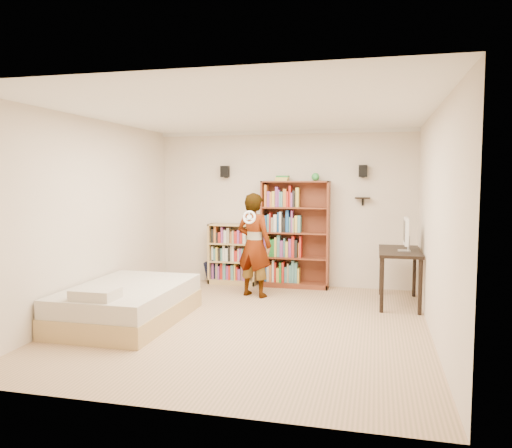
{
  "coord_description": "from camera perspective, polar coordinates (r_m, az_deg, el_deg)",
  "views": [
    {
      "loc": [
        1.57,
        -6.11,
        1.87
      ],
      "look_at": [
        -0.05,
        0.6,
        1.24
      ],
      "focal_mm": 35.0,
      "sensor_mm": 36.0,
      "label": 1
    }
  ],
  "objects": [
    {
      "name": "ground",
      "position": [
        6.58,
        -0.84,
        -11.31
      ],
      "size": [
        4.5,
        5.0,
        0.01
      ],
      "primitive_type": "cube",
      "color": "tan",
      "rests_on": "ground"
    },
    {
      "name": "room_shell",
      "position": [
        6.31,
        -0.86,
        4.21
      ],
      "size": [
        4.52,
        5.02,
        2.71
      ],
      "color": "beige",
      "rests_on": "ground"
    },
    {
      "name": "crown_molding",
      "position": [
        6.36,
        -0.87,
        12.41
      ],
      "size": [
        4.5,
        5.0,
        0.06
      ],
      "color": "silver",
      "rests_on": "room_shell"
    },
    {
      "name": "speaker_left",
      "position": [
        8.91,
        -3.57,
        6.01
      ],
      "size": [
        0.14,
        0.12,
        0.2
      ],
      "primitive_type": "cube",
      "color": "black",
      "rests_on": "room_shell"
    },
    {
      "name": "speaker_right",
      "position": [
        8.52,
        12.14,
        5.94
      ],
      "size": [
        0.14,
        0.12,
        0.2
      ],
      "primitive_type": "cube",
      "color": "black",
      "rests_on": "room_shell"
    },
    {
      "name": "wall_shelf",
      "position": [
        8.53,
        12.08,
        2.92
      ],
      "size": [
        0.25,
        0.16,
        0.02
      ],
      "primitive_type": "cube",
      "color": "black",
      "rests_on": "room_shell"
    },
    {
      "name": "tall_bookshelf",
      "position": [
        8.6,
        4.5,
        -1.19
      ],
      "size": [
        1.16,
        0.34,
        1.84
      ],
      "primitive_type": null,
      "color": "brown",
      "rests_on": "ground"
    },
    {
      "name": "low_bookshelf",
      "position": [
        8.9,
        -2.65,
        -3.45
      ],
      "size": [
        0.86,
        0.32,
        1.07
      ],
      "primitive_type": null,
      "color": "tan",
      "rests_on": "ground"
    },
    {
      "name": "computer_desk",
      "position": [
        7.78,
        16.05,
        -5.85
      ],
      "size": [
        0.6,
        1.2,
        0.82
      ],
      "primitive_type": null,
      "color": "black",
      "rests_on": "ground"
    },
    {
      "name": "imac",
      "position": [
        7.57,
        16.62,
        -1.16
      ],
      "size": [
        0.11,
        0.49,
        0.49
      ],
      "primitive_type": null,
      "rotation": [
        0.0,
        0.0,
        -0.03
      ],
      "color": "white",
      "rests_on": "computer_desk"
    },
    {
      "name": "daybed",
      "position": [
        6.82,
        -14.46,
        -8.29
      ],
      "size": [
        1.32,
        2.03,
        0.6
      ],
      "primitive_type": null,
      "color": "beige",
      "rests_on": "ground"
    },
    {
      "name": "person",
      "position": [
        7.91,
        -0.21,
        -2.41
      ],
      "size": [
        0.7,
        0.56,
        1.65
      ],
      "primitive_type": "imported",
      "rotation": [
        0.0,
        0.0,
        2.82
      ],
      "color": "black",
      "rests_on": "ground"
    },
    {
      "name": "wii_wheel",
      "position": [
        7.56,
        -0.77,
        0.77
      ],
      "size": [
        0.21,
        0.08,
        0.21
      ],
      "primitive_type": "torus",
      "rotation": [
        1.36,
        0.0,
        0.0
      ],
      "color": "white",
      "rests_on": "person"
    },
    {
      "name": "navy_bag",
      "position": [
        9.08,
        -4.85,
        -5.4
      ],
      "size": [
        0.33,
        0.24,
        0.41
      ],
      "primitive_type": null,
      "rotation": [
        0.0,
        0.0,
        0.14
      ],
      "color": "black",
      "rests_on": "ground"
    }
  ]
}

